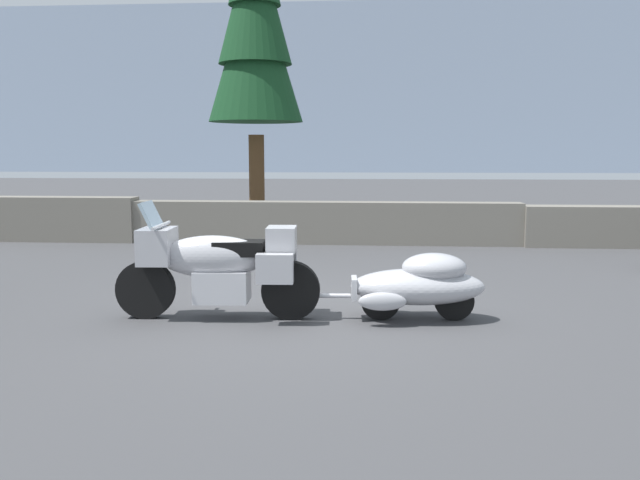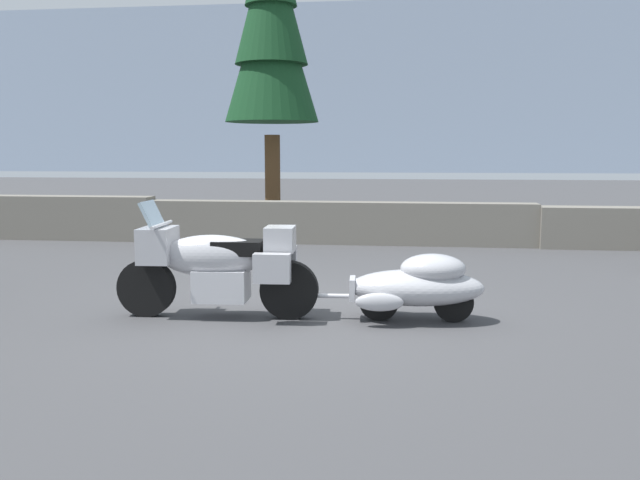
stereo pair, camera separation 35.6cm
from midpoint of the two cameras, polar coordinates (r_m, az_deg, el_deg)
The scene contains 6 objects.
ground_plane at distance 7.75m, azimuth -3.93°, elevation -6.35°, with size 80.00×80.00×0.00m, color #424244.
stone_guard_wall at distance 13.49m, azimuth -0.72°, elevation 1.53°, with size 24.00×0.60×0.94m.
distant_ridgeline at distance 103.54m, azimuth 3.81°, elevation 10.98°, with size 240.00×80.00×16.00m, color #99A8BF.
touring_motorcycle at distance 7.47m, azimuth -10.33°, elevation -2.12°, with size 2.31×0.80×1.33m.
car_shaped_trailer at distance 7.38m, azimuth 7.22°, elevation -3.82°, with size 2.22×0.80×0.76m.
pine_tree_tall at distance 15.90m, azimuth -6.39°, elevation 18.80°, with size 2.20×2.20×7.93m.
Camera 1 is at (0.92, -7.46, 1.87)m, focal length 36.69 mm.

